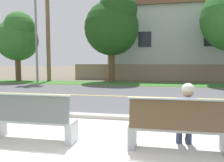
# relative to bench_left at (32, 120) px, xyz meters

# --- Properties ---
(ground_plane) EXTENTS (140.00, 140.00, 0.00)m
(ground_plane) POSITION_rel_bench_left_xyz_m (1.44, 7.74, -0.45)
(ground_plane) COLOR #665B4C
(sidewalk_pavement) EXTENTS (44.00, 3.60, 0.01)m
(sidewalk_pavement) POSITION_rel_bench_left_xyz_m (1.44, 0.14, -0.45)
(sidewalk_pavement) COLOR beige
(sidewalk_pavement) RESTS_ON ground_plane
(curb_edge) EXTENTS (44.00, 0.30, 0.11)m
(curb_edge) POSITION_rel_bench_left_xyz_m (1.44, 2.09, -0.40)
(curb_edge) COLOR #ADA89E
(curb_edge) RESTS_ON ground_plane
(street_asphalt) EXTENTS (52.00, 8.00, 0.01)m
(street_asphalt) POSITION_rel_bench_left_xyz_m (1.44, 6.24, -0.45)
(street_asphalt) COLOR #515156
(street_asphalt) RESTS_ON ground_plane
(road_centre_line) EXTENTS (48.00, 0.14, 0.01)m
(road_centre_line) POSITION_rel_bench_left_xyz_m (1.44, 6.24, -0.45)
(road_centre_line) COLOR #E0CC4C
(road_centre_line) RESTS_ON ground_plane
(far_verge_grass) EXTENTS (48.00, 2.80, 0.02)m
(far_verge_grass) POSITION_rel_bench_left_xyz_m (1.44, 12.15, -0.45)
(far_verge_grass) COLOR #38702D
(far_verge_grass) RESTS_ON ground_plane
(bench_left) EXTENTS (1.80, 0.48, 1.01)m
(bench_left) POSITION_rel_bench_left_xyz_m (0.00, 0.00, 0.00)
(bench_left) COLOR silver
(bench_left) RESTS_ON ground_plane
(bench_right) EXTENTS (1.80, 0.48, 1.01)m
(bench_right) POSITION_rel_bench_left_xyz_m (2.87, 0.00, 0.00)
(bench_right) COLOR #9EA0A8
(bench_right) RESTS_ON ground_plane
(seated_person_blue) EXTENTS (0.52, 0.68, 1.25)m
(seated_person_blue) POSITION_rel_bench_left_xyz_m (3.03, 0.17, 0.22)
(seated_person_blue) COLOR #333D56
(seated_person_blue) RESTS_ON ground_plane
(streetlamp) EXTENTS (0.24, 2.10, 7.54)m
(streetlamp) POSITION_rel_bench_left_xyz_m (-6.49, 11.94, 3.83)
(streetlamp) COLOR gray
(streetlamp) RESTS_ON ground_plane
(shade_tree_far_left) EXTENTS (3.40, 3.40, 5.61)m
(shade_tree_far_left) POSITION_rel_bench_left_xyz_m (-8.62, 12.60, 3.19)
(shade_tree_far_left) COLOR brown
(shade_tree_far_left) RESTS_ON ground_plane
(shade_tree_left) EXTENTS (4.21, 4.21, 6.95)m
(shade_tree_left) POSITION_rel_bench_left_xyz_m (-0.78, 13.09, 4.06)
(shade_tree_left) COLOR brown
(shade_tree_left) RESTS_ON ground_plane
(garden_wall) EXTENTS (13.00, 0.36, 1.40)m
(garden_wall) POSITION_rel_bench_left_xyz_m (1.77, 15.50, 0.25)
(garden_wall) COLOR gray
(garden_wall) RESTS_ON ground_plane
(house_across_street) EXTENTS (12.79, 6.91, 7.01)m
(house_across_street) POSITION_rel_bench_left_xyz_m (4.20, 18.69, 3.10)
(house_across_street) COLOR #B7BCC1
(house_across_street) RESTS_ON ground_plane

